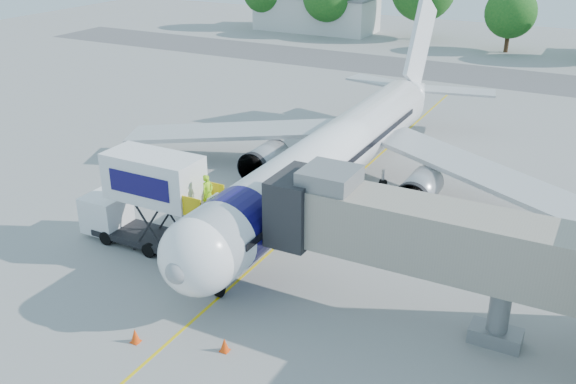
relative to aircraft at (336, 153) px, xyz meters
The scene contains 11 objects.
ground 5.07m from the aircraft, 90.00° to the right, with size 160.00×160.00×0.00m, color #969694.
guidance_line 5.06m from the aircraft, 90.00° to the right, with size 0.15×70.00×0.01m, color yellow.
taxiway_strip 37.99m from the aircraft, 90.00° to the left, with size 120.00×10.00×0.01m, color #59595B.
aircraft is the anchor object (origin of this frame).
jet_bridge 13.77m from the aircraft, 54.30° to the right, with size 13.90×3.20×6.60m.
catering_hiloader 12.77m from the aircraft, 119.36° to the right, with size 8.50×2.44×5.50m.
ground_tug 21.71m from the aircraft, 95.51° to the right, with size 3.74×2.22×1.42m.
safety_cone_a 17.44m from the aircraft, 81.71° to the right, with size 0.41×0.41×0.65m.
safety_cone_b 18.57m from the aircraft, 93.95° to the right, with size 0.42×0.42×0.67m.
outbuilding_left 62.50m from the aircraft, 116.61° to the left, with size 18.40×8.40×5.30m.
tree_d 52.57m from the aircraft, 88.74° to the left, with size 6.57×6.57×8.37m.
Camera 1 is at (15.18, -31.29, 17.17)m, focal length 40.00 mm.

